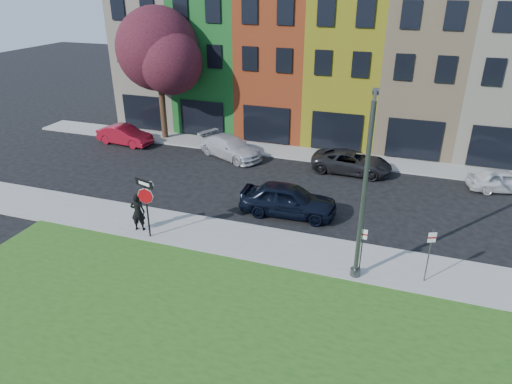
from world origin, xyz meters
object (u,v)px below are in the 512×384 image
at_px(stop_sign, 146,197).
at_px(street_lamp, 364,192).
at_px(man, 138,212).
at_px(sedan_near, 288,199).

bearing_deg(stop_sign, street_lamp, 18.28).
relative_size(stop_sign, man, 1.54).
relative_size(man, street_lamp, 0.26).
height_order(stop_sign, man, stop_sign).
bearing_deg(stop_sign, man, 169.28).
relative_size(stop_sign, street_lamp, 0.40).
height_order(stop_sign, street_lamp, street_lamp).
distance_m(stop_sign, sedan_near, 7.08).
bearing_deg(man, street_lamp, 164.26).
bearing_deg(man, stop_sign, 137.70).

